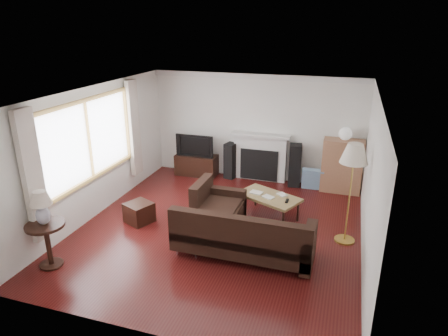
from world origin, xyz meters
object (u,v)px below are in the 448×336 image
(bookshelf, at_px, (342,166))
(coffee_table, at_px, (269,206))
(side_table, at_px, (48,245))
(floor_lamp, at_px, (350,194))
(sectional_sofa, at_px, (244,233))
(tv_stand, at_px, (197,165))

(bookshelf, distance_m, coffee_table, 2.19)
(bookshelf, xyz_separation_m, coffee_table, (-1.27, -1.75, -0.37))
(bookshelf, bearing_deg, side_table, -133.49)
(bookshelf, bearing_deg, floor_lamp, -85.33)
(floor_lamp, bearing_deg, side_table, -153.54)
(sectional_sofa, height_order, floor_lamp, floor_lamp)
(bookshelf, height_order, side_table, bookshelf)
(floor_lamp, bearing_deg, coffee_table, 161.46)
(bookshelf, xyz_separation_m, floor_lamp, (0.18, -2.24, 0.29))
(floor_lamp, bearing_deg, bookshelf, 94.67)
(sectional_sofa, bearing_deg, tv_stand, 123.03)
(tv_stand, xyz_separation_m, sectional_sofa, (2.06, -3.17, 0.14))
(tv_stand, bearing_deg, floor_lamp, -31.36)
(tv_stand, height_order, coffee_table, tv_stand)
(tv_stand, bearing_deg, bookshelf, 0.37)
(coffee_table, relative_size, floor_lamp, 0.66)
(bookshelf, relative_size, coffee_table, 1.02)
(sectional_sofa, distance_m, coffee_table, 1.46)
(sectional_sofa, height_order, side_table, sectional_sofa)
(tv_stand, height_order, sectional_sofa, sectional_sofa)
(sectional_sofa, relative_size, side_table, 3.36)
(bookshelf, bearing_deg, coffee_table, -126.07)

